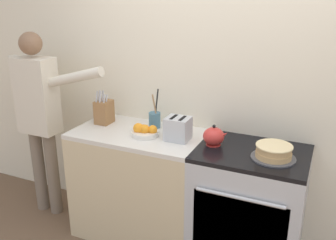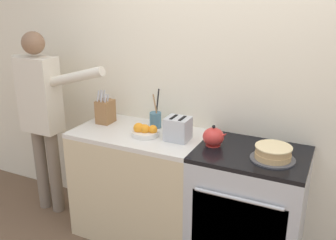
{
  "view_description": "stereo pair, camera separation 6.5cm",
  "coord_description": "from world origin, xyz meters",
  "px_view_note": "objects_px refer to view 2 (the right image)",
  "views": [
    {
      "loc": [
        0.7,
        -2.11,
        1.99
      ],
      "look_at": [
        -0.37,
        0.27,
        1.07
      ],
      "focal_mm": 40.0,
      "sensor_mm": 36.0,
      "label": 1
    },
    {
      "loc": [
        0.76,
        -2.08,
        1.99
      ],
      "look_at": [
        -0.37,
        0.27,
        1.07
      ],
      "focal_mm": 40.0,
      "sensor_mm": 36.0,
      "label": 2
    }
  ],
  "objects_px": {
    "layer_cake": "(273,153)",
    "stove_range": "(247,210)",
    "tea_kettle": "(214,137)",
    "toaster": "(178,129)",
    "person_baker": "(42,109)",
    "utensil_crock": "(155,119)",
    "fruit_bowl": "(145,131)",
    "knife_block": "(105,111)"
  },
  "relations": [
    {
      "from": "layer_cake",
      "to": "stove_range",
      "type": "bearing_deg",
      "value": 160.12
    },
    {
      "from": "tea_kettle",
      "to": "toaster",
      "type": "distance_m",
      "value": 0.28
    },
    {
      "from": "stove_range",
      "to": "person_baker",
      "type": "relative_size",
      "value": 0.56
    },
    {
      "from": "utensil_crock",
      "to": "toaster",
      "type": "xyz_separation_m",
      "value": [
        0.27,
        -0.16,
        0.02
      ]
    },
    {
      "from": "utensil_crock",
      "to": "person_baker",
      "type": "bearing_deg",
      "value": -168.6
    },
    {
      "from": "stove_range",
      "to": "tea_kettle",
      "type": "height_order",
      "value": "tea_kettle"
    },
    {
      "from": "layer_cake",
      "to": "tea_kettle",
      "type": "height_order",
      "value": "tea_kettle"
    },
    {
      "from": "stove_range",
      "to": "utensil_crock",
      "type": "bearing_deg",
      "value": 169.44
    },
    {
      "from": "tea_kettle",
      "to": "fruit_bowl",
      "type": "relative_size",
      "value": 0.89
    },
    {
      "from": "knife_block",
      "to": "utensil_crock",
      "type": "height_order",
      "value": "utensil_crock"
    },
    {
      "from": "tea_kettle",
      "to": "toaster",
      "type": "bearing_deg",
      "value": -177.04
    },
    {
      "from": "fruit_bowl",
      "to": "person_baker",
      "type": "relative_size",
      "value": 0.13
    },
    {
      "from": "person_baker",
      "to": "fruit_bowl",
      "type": "bearing_deg",
      "value": 1.62
    },
    {
      "from": "stove_range",
      "to": "knife_block",
      "type": "distance_m",
      "value": 1.38
    },
    {
      "from": "layer_cake",
      "to": "toaster",
      "type": "distance_m",
      "value": 0.71
    },
    {
      "from": "utensil_crock",
      "to": "knife_block",
      "type": "bearing_deg",
      "value": -169.4
    },
    {
      "from": "knife_block",
      "to": "fruit_bowl",
      "type": "bearing_deg",
      "value": -15.56
    },
    {
      "from": "layer_cake",
      "to": "person_baker",
      "type": "bearing_deg",
      "value": 179.87
    },
    {
      "from": "layer_cake",
      "to": "person_baker",
      "type": "distance_m",
      "value": 1.99
    },
    {
      "from": "stove_range",
      "to": "person_baker",
      "type": "xyz_separation_m",
      "value": [
        -1.84,
        -0.05,
        0.53
      ]
    },
    {
      "from": "layer_cake",
      "to": "fruit_bowl",
      "type": "distance_m",
      "value": 0.97
    },
    {
      "from": "tea_kettle",
      "to": "knife_block",
      "type": "distance_m",
      "value": 0.98
    },
    {
      "from": "fruit_bowl",
      "to": "toaster",
      "type": "distance_m",
      "value": 0.27
    },
    {
      "from": "knife_block",
      "to": "person_baker",
      "type": "relative_size",
      "value": 0.17
    },
    {
      "from": "knife_block",
      "to": "utensil_crock",
      "type": "xyz_separation_m",
      "value": [
        0.43,
        0.08,
        -0.03
      ]
    },
    {
      "from": "fruit_bowl",
      "to": "toaster",
      "type": "height_order",
      "value": "toaster"
    },
    {
      "from": "layer_cake",
      "to": "tea_kettle",
      "type": "xyz_separation_m",
      "value": [
        -0.43,
        0.06,
        0.02
      ]
    },
    {
      "from": "utensil_crock",
      "to": "tea_kettle",
      "type": "bearing_deg",
      "value": -15.31
    },
    {
      "from": "layer_cake",
      "to": "toaster",
      "type": "bearing_deg",
      "value": 176.36
    },
    {
      "from": "utensil_crock",
      "to": "layer_cake",
      "type": "bearing_deg",
      "value": -12.03
    },
    {
      "from": "layer_cake",
      "to": "person_baker",
      "type": "height_order",
      "value": "person_baker"
    },
    {
      "from": "stove_range",
      "to": "person_baker",
      "type": "bearing_deg",
      "value": -178.45
    },
    {
      "from": "toaster",
      "to": "person_baker",
      "type": "height_order",
      "value": "person_baker"
    },
    {
      "from": "tea_kettle",
      "to": "person_baker",
      "type": "bearing_deg",
      "value": -177.99
    },
    {
      "from": "fruit_bowl",
      "to": "stove_range",
      "type": "bearing_deg",
      "value": 3.46
    },
    {
      "from": "toaster",
      "to": "fruit_bowl",
      "type": "bearing_deg",
      "value": -171.17
    },
    {
      "from": "knife_block",
      "to": "fruit_bowl",
      "type": "height_order",
      "value": "knife_block"
    },
    {
      "from": "knife_block",
      "to": "toaster",
      "type": "relative_size",
      "value": 1.5
    },
    {
      "from": "stove_range",
      "to": "tea_kettle",
      "type": "bearing_deg",
      "value": 178.99
    },
    {
      "from": "layer_cake",
      "to": "fruit_bowl",
      "type": "height_order",
      "value": "fruit_bowl"
    },
    {
      "from": "toaster",
      "to": "person_baker",
      "type": "distance_m",
      "value": 1.29
    },
    {
      "from": "tea_kettle",
      "to": "fruit_bowl",
      "type": "bearing_deg",
      "value": -174.18
    }
  ]
}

